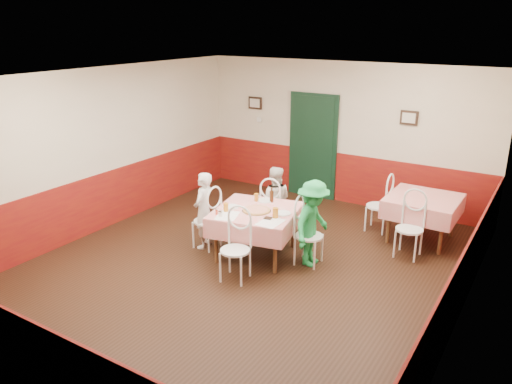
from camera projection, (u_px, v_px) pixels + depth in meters
The scene contains 39 objects.
floor at pixel (246, 266), 7.53m from camera, with size 7.00×7.00×0.00m, color black.
ceiling at pixel (245, 78), 6.62m from camera, with size 7.00×7.00×0.00m, color white.
back_wall at pixel (342, 134), 9.88m from camera, with size 6.00×0.10×2.80m, color beige.
front_wall at pixel (22, 281), 4.27m from camera, with size 6.00×0.10×2.80m, color beige.
left_wall at pixel (100, 151), 8.58m from camera, with size 0.10×7.00×2.80m, color beige.
right_wall at pixel (470, 220), 5.57m from camera, with size 0.10×7.00×2.80m, color beige.
wainscot_back at pixel (339, 177), 10.16m from camera, with size 6.00×0.03×1.00m, color maroon.
wainscot_front at pixel (39, 367), 4.57m from camera, with size 6.00×0.03×1.00m, color maroon.
wainscot_left at pixel (105, 200), 8.86m from camera, with size 0.03×7.00×1.00m, color maroon.
wainscot_right at pixel (458, 291), 5.87m from camera, with size 0.03×7.00×1.00m, color maroon.
door at pixel (313, 147), 10.26m from camera, with size 0.96×0.06×2.10m, color black.
picture_left at pixel (255, 103), 10.70m from camera, with size 0.32×0.03×0.26m, color black.
picture_right at pixel (409, 118), 9.05m from camera, with size 0.32×0.03×0.26m, color black.
thermostat at pixel (259, 120), 10.76m from camera, with size 0.10×0.03×0.10m, color white.
main_table at pixel (256, 233), 7.80m from camera, with size 1.22×1.22×0.77m, color red.
second_table at pixel (422, 219), 8.35m from camera, with size 1.12×1.12×0.77m, color red.
chair_left at pixel (207, 221), 8.05m from camera, with size 0.42×0.42×0.90m, color white, non-canonical shape.
chair_right at pixel (309, 236), 7.49m from camera, with size 0.42×0.42×0.90m, color white, non-canonical shape.
chair_far at pixel (273, 210), 8.52m from camera, with size 0.42×0.42×0.90m, color white, non-canonical shape.
chair_near at pixel (235, 251), 7.02m from camera, with size 0.42×0.42×0.90m, color white, non-canonical shape.
chair_second_a at pixel (378, 206), 8.70m from camera, with size 0.42×0.42×0.90m, color white, non-canonical shape.
chair_second_b at pixel (409, 230), 7.72m from camera, with size 0.42×0.42×0.90m, color white, non-canonical shape.
pizza at pixel (257, 210), 7.62m from camera, with size 0.41×0.41×0.03m, color #B74723.
plate_left at pixel (231, 207), 7.77m from camera, with size 0.25×0.25×0.01m, color white.
plate_right at pixel (283, 213), 7.51m from camera, with size 0.25×0.25×0.01m, color white.
plate_far at pixel (265, 200), 8.05m from camera, with size 0.25×0.25×0.01m, color white.
glass_a at pixel (226, 207), 7.59m from camera, with size 0.07×0.07×0.13m, color #BF7219.
glass_b at pixel (275, 213), 7.34m from camera, with size 0.08×0.08×0.15m, color #BF7219.
glass_c at pixel (256, 197), 8.03m from camera, with size 0.07×0.07×0.13m, color #BF7219.
beer_bottle at pixel (272, 195), 7.97m from camera, with size 0.06×0.06×0.22m, color #381C0A.
shaker_a at pixel (220, 214), 7.40m from camera, with size 0.04×0.04×0.09m, color silver.
shaker_b at pixel (221, 214), 7.38m from camera, with size 0.04×0.04×0.09m, color silver.
shaker_c at pixel (217, 211), 7.48m from camera, with size 0.04×0.04×0.09m, color #B23319.
menu_left at pixel (227, 216), 7.44m from camera, with size 0.30×0.40×0.00m, color white.
menu_right at pixel (270, 222), 7.19m from camera, with size 0.30×0.40×0.00m, color white.
wallet at pixel (268, 218), 7.32m from camera, with size 0.11×0.09×0.02m, color black.
diner_left at pixel (204, 210), 8.01m from camera, with size 0.46×0.30×1.26m, color gray.
diner_far at pixel (274, 201), 8.52m from camera, with size 0.59×0.46×1.21m, color gray.
diner_right at pixel (313, 223), 7.41m from camera, with size 0.86×0.49×1.33m, color gray.
Camera 1 is at (3.70, -5.65, 3.50)m, focal length 35.00 mm.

